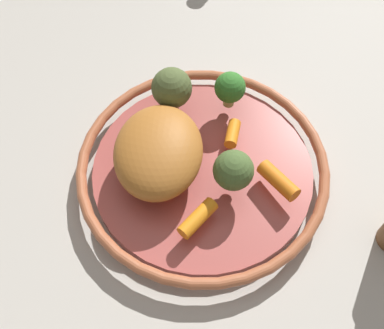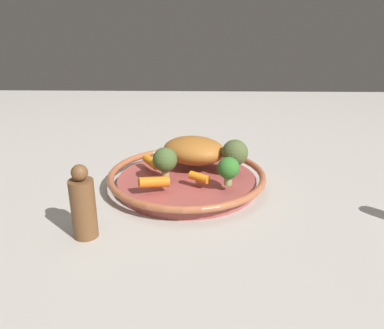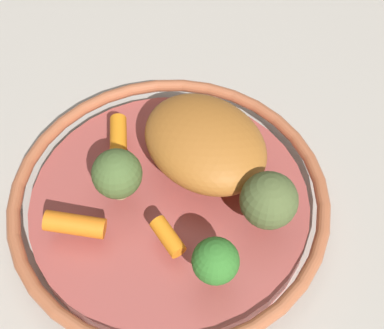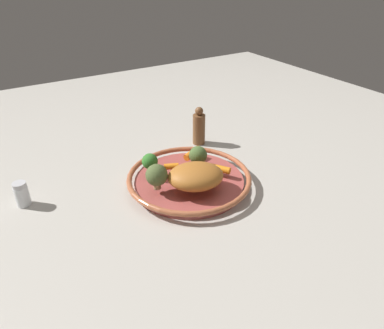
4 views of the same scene
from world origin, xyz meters
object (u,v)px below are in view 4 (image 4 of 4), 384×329
roast_chicken_piece (196,176)px  broccoli_floret_large (157,175)px  broccoli_floret_mid (150,162)px  broccoli_floret_small (198,155)px  pepper_mill (199,128)px  baby_carrot_back (171,166)px  baby_carrot_left (220,169)px  serving_bowl (189,180)px  baby_carrot_center (192,153)px  salt_shaker (22,194)px

roast_chicken_piece → broccoli_floret_large: 0.10m
broccoli_floret_mid → roast_chicken_piece: bearing=-60.0°
broccoli_floret_small → pepper_mill: pepper_mill is taller
roast_chicken_piece → broccoli_floret_small: (0.06, 0.08, 0.01)m
baby_carrot_back → broccoli_floret_small: bearing=-20.4°
broccoli_floret_small → baby_carrot_back: bearing=159.6°
baby_carrot_left → baby_carrot_back: same height
roast_chicken_piece → broccoli_floret_large: bearing=154.3°
serving_bowl → baby_carrot_left: size_ratio=6.09×
broccoli_floret_mid → serving_bowl: bearing=-37.9°
roast_chicken_piece → baby_carrot_left: (0.10, 0.02, -0.02)m
serving_bowl → baby_carrot_back: bearing=117.7°
baby_carrot_center → broccoli_floret_mid: 0.15m
roast_chicken_piece → broccoli_floret_large: (-0.09, 0.04, 0.01)m
baby_carrot_left → pepper_mill: (0.08, 0.24, 0.01)m
roast_chicken_piece → baby_carrot_center: 0.16m
serving_bowl → baby_carrot_left: bearing=-21.8°
baby_carrot_back → broccoli_floret_large: (-0.08, -0.07, 0.03)m
broccoli_floret_large → pepper_mill: 0.35m
broccoli_floret_mid → broccoli_floret_large: bearing=-103.5°
broccoli_floret_mid → salt_shaker: (-0.33, 0.08, -0.04)m
baby_carrot_back → broccoli_floret_small: 0.08m
baby_carrot_center → broccoli_floret_large: broccoli_floret_large is taller
baby_carrot_left → broccoli_floret_mid: (-0.17, 0.10, 0.03)m
broccoli_floret_large → broccoli_floret_small: size_ratio=1.10×
roast_chicken_piece → baby_carrot_center: size_ratio=2.41×
serving_bowl → broccoli_floret_small: 0.07m
serving_bowl → pepper_mill: size_ratio=2.63×
baby_carrot_back → broccoli_floret_large: 0.11m
broccoli_floret_mid → pepper_mill: size_ratio=0.44×
baby_carrot_left → pepper_mill: size_ratio=0.43×
salt_shaker → baby_carrot_back: bearing=-14.2°
roast_chicken_piece → baby_carrot_center: bearing=61.3°
broccoli_floret_large → broccoli_floret_small: bearing=14.3°
roast_chicken_piece → salt_shaker: bearing=152.6°
baby_carrot_back → baby_carrot_left: bearing=-37.8°
serving_bowl → roast_chicken_piece: (-0.01, -0.06, 0.05)m
roast_chicken_piece → baby_carrot_back: bearing=96.7°
serving_bowl → salt_shaker: bearing=160.0°
baby_carrot_back → salt_shaker: (-0.39, 0.10, -0.01)m
baby_carrot_center → broccoli_floret_mid: bearing=-173.7°
baby_carrot_center → salt_shaker: size_ratio=0.90×
roast_chicken_piece → pepper_mill: (0.18, 0.27, -0.01)m
serving_bowl → pepper_mill: (0.17, 0.21, 0.04)m
roast_chicken_piece → broccoli_floret_mid: roast_chicken_piece is taller
broccoli_floret_mid → broccoli_floret_small: bearing=-17.7°
roast_chicken_piece → salt_shaker: roast_chicken_piece is taller
salt_shaker → pepper_mill: 0.58m
baby_carrot_left → baby_carrot_back: bearing=142.2°
baby_carrot_left → salt_shaker: (-0.50, 0.18, -0.01)m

